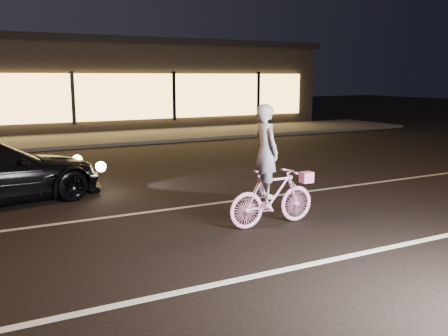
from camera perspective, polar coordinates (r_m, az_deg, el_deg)
ground at (r=8.12m, az=4.27°, el=-7.33°), size 90.00×90.00×0.00m
lane_stripe_near at (r=6.97m, az=10.90°, el=-10.53°), size 60.00×0.12×0.01m
lane_stripe_far at (r=9.81m, az=-1.92°, el=-4.17°), size 60.00×0.10×0.01m
sidewalk at (r=20.13m, az=-15.66°, el=3.14°), size 30.00×4.00×0.12m
storefront at (r=25.86m, az=-18.72°, el=9.15°), size 25.40×8.42×4.20m
cyclist at (r=8.32m, az=5.35°, el=-1.76°), size 1.62×0.56×2.04m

